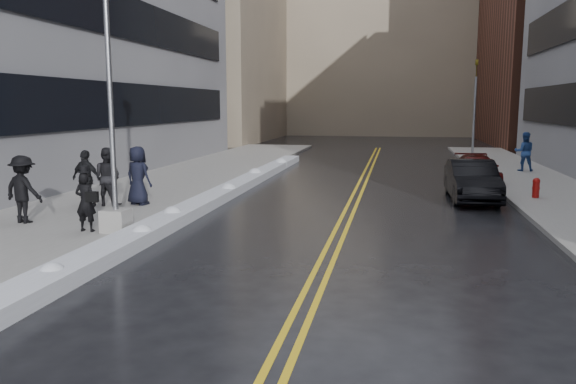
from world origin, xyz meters
The scene contains 19 objects.
ground centered at (0.00, 0.00, 0.00)m, with size 160.00×160.00×0.00m, color black.
sidewalk_west centered at (-5.75, 10.00, 0.07)m, with size 5.50×50.00×0.15m, color gray.
sidewalk_east centered at (10.00, 10.00, 0.07)m, with size 4.00×50.00×0.15m, color gray.
lane_line_left centered at (2.35, 10.00, 0.00)m, with size 0.12×50.00×0.01m, color gold.
lane_line_right centered at (2.65, 10.00, 0.00)m, with size 0.12×50.00×0.01m, color gold.
snow_ridge centered at (-2.45, 8.00, 0.17)m, with size 0.90×30.00×0.34m, color silver.
building_west_far centered at (-15.50, 44.00, 9.00)m, with size 14.00×22.00×18.00m, color gray.
building_far centered at (2.00, 60.00, 11.00)m, with size 36.00×16.00×22.00m, color gray.
lamppost centered at (-3.30, 2.00, 2.53)m, with size 0.65×0.65×7.62m.
fire_hydrant centered at (9.00, 10.00, 0.55)m, with size 0.26×0.26×0.73m.
traffic_signal centered at (8.50, 24.00, 3.40)m, with size 0.16×0.20×6.00m.
pedestrian_fedora centered at (-4.08, 1.86, 0.95)m, with size 0.58×0.38×1.59m, color black.
pedestrian_b centered at (-5.45, 5.54, 1.13)m, with size 0.95×0.74×1.95m, color black.
pedestrian_c centered at (-4.54, 5.91, 1.14)m, with size 0.97×0.63×1.98m, color black.
pedestrian_d centered at (-6.02, 5.21, 1.09)m, with size 1.10×0.46×1.88m, color black.
pedestrian_e centered at (-6.42, 2.55, 1.12)m, with size 1.25×0.72×1.93m, color black.
pedestrian_east centered at (10.37, 18.76, 1.14)m, with size 0.96×0.75×1.98m, color navy.
car_black centered at (6.74, 9.82, 0.74)m, with size 1.57×4.51×1.49m, color black.
car_maroon centered at (7.50, 14.53, 0.63)m, with size 1.75×4.31×1.25m, color #460B0B.
Camera 1 is at (3.99, -11.49, 3.50)m, focal length 35.00 mm.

